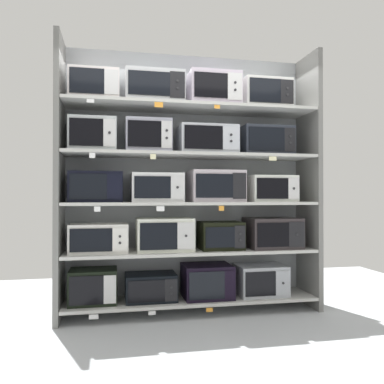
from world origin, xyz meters
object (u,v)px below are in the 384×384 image
microwave_10 (215,186)px  microwave_8 (96,187)px  microwave_11 (270,189)px  microwave_15 (266,141)px  microwave_2 (207,281)px  microwave_12 (93,135)px  microwave_9 (157,188)px  microwave_0 (93,286)px  microwave_14 (206,141)px  microwave_7 (272,233)px  microwave_16 (95,87)px  microwave_5 (165,234)px  microwave_6 (220,235)px  microwave_17 (154,89)px  microwave_18 (213,91)px  microwave_19 (265,95)px  microwave_13 (148,137)px  microwave_1 (151,287)px  microwave_4 (99,238)px  microwave_3 (260,280)px

microwave_10 → microwave_8: bearing=-180.0°
microwave_11 → microwave_15: (-0.04, -0.00, 0.50)m
microwave_2 → microwave_12: 1.83m
microwave_15 → microwave_9: bearing=180.0°
microwave_0 → microwave_14: microwave_14 is taller
microwave_7 → microwave_11: (-0.03, -0.00, 0.46)m
microwave_10 → microwave_12: 1.31m
microwave_0 → microwave_16: bearing=0.2°
microwave_7 → microwave_11: size_ratio=1.12×
microwave_5 → microwave_6: bearing=0.0°
microwave_6 → microwave_9: (-0.66, -0.00, 0.49)m
microwave_17 → microwave_18: size_ratio=1.12×
microwave_7 → microwave_19: 1.45m
microwave_9 → microwave_2: bearing=-0.0°
microwave_6 → microwave_2: bearing=-179.9°
microwave_8 → microwave_18: size_ratio=0.97×
microwave_16 → microwave_14: bearing=-0.0°
microwave_9 → microwave_19: (1.14, -0.00, 0.98)m
microwave_7 → microwave_18: microwave_18 is taller
microwave_5 → microwave_16: (-0.68, -0.00, 1.43)m
microwave_12 → microwave_18: microwave_18 is taller
microwave_14 → microwave_15: size_ratio=1.09×
microwave_6 → microwave_15: bearing=-0.0°
microwave_9 → microwave_12: size_ratio=1.14×
microwave_0 → microwave_8: (0.03, 0.00, 0.95)m
microwave_5 → microwave_13: (-0.17, 0.00, 0.97)m
microwave_1 → microwave_18: microwave_18 is taller
microwave_15 → microwave_17: microwave_17 is taller
microwave_1 → microwave_17: 1.96m
microwave_4 → microwave_12: bearing=-180.0°
microwave_0 → microwave_15: size_ratio=0.84×
microwave_7 → microwave_18: (-0.65, 0.00, 1.46)m
microwave_14 → microwave_17: (-0.53, 0.00, 0.50)m
microwave_4 → microwave_18: microwave_18 is taller
microwave_9 → microwave_18: size_ratio=0.98×
microwave_16 → microwave_6: bearing=0.0°
microwave_18 → microwave_16: bearing=-180.0°
microwave_0 → microwave_4: size_ratio=0.81×
microwave_7 → microwave_17: bearing=180.0°
microwave_7 → microwave_4: bearing=-180.0°
microwave_0 → microwave_1: 0.55m
microwave_4 → microwave_8: 0.49m
microwave_14 → microwave_10: bearing=0.2°
microwave_4 → microwave_17: size_ratio=0.96×
microwave_6 → microwave_10: microwave_10 is taller
microwave_13 → microwave_2: bearing=-0.0°
microwave_17 → microwave_3: bearing=-0.0°
microwave_1 → microwave_11: microwave_11 is taller
microwave_1 → microwave_12: (-0.56, -0.00, 1.48)m
microwave_9 → microwave_12: (-0.61, -0.00, 0.50)m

